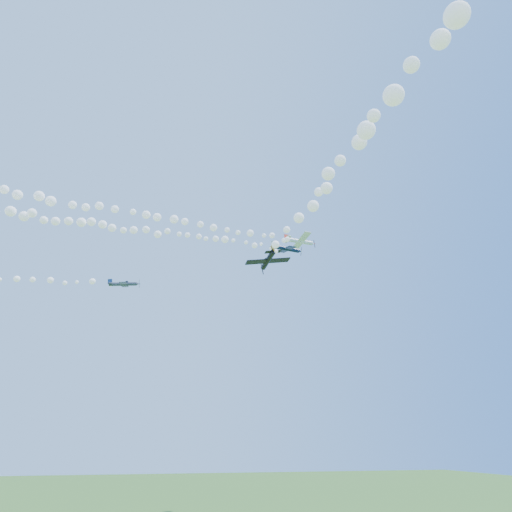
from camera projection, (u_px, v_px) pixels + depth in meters
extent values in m
cylinder|color=white|center=(299.00, 241.00, 95.66)|extent=(6.50, 2.84, 1.01)
cone|color=white|center=(313.00, 244.00, 96.86)|extent=(1.00, 1.06, 0.88)
cone|color=red|center=(315.00, 244.00, 97.03)|extent=(0.41, 0.39, 0.31)
cube|color=black|center=(314.00, 244.00, 96.98)|extent=(0.15, 0.49, 2.06)
cube|color=white|center=(300.00, 242.00, 95.69)|extent=(2.71, 8.10, 1.51)
cube|color=white|center=(287.00, 239.00, 94.70)|extent=(1.30, 2.90, 0.57)
cube|color=red|center=(286.00, 237.00, 94.99)|extent=(1.08, 0.45, 1.32)
sphere|color=black|center=(302.00, 240.00, 96.20)|extent=(0.91, 1.00, 0.91)
cylinder|color=#0B1734|center=(285.00, 249.00, 87.35)|extent=(5.97, 1.89, 1.13)
cone|color=#0B1734|center=(300.00, 251.00, 88.15)|extent=(0.86, 0.90, 0.83)
cone|color=white|center=(302.00, 252.00, 88.26)|extent=(0.35, 0.32, 0.29)
cube|color=black|center=(301.00, 252.00, 88.24)|extent=(0.18, 0.60, 1.84)
cube|color=#0B1734|center=(286.00, 249.00, 87.39)|extent=(1.88, 7.14, 2.04)
cube|color=#0B1734|center=(273.00, 246.00, 86.69)|extent=(0.98, 2.54, 0.76)
cube|color=white|center=(273.00, 244.00, 86.77)|extent=(1.01, 0.44, 1.21)
sphere|color=black|center=(289.00, 248.00, 87.63)|extent=(0.79, 0.91, 0.90)
cylinder|color=#353B4E|center=(123.00, 284.00, 84.54)|extent=(5.34, 1.93, 1.21)
cone|color=#353B4E|center=(138.00, 284.00, 85.14)|extent=(0.82, 0.83, 0.77)
cone|color=navy|center=(140.00, 284.00, 85.22)|extent=(0.33, 0.30, 0.27)
cube|color=black|center=(139.00, 284.00, 85.20)|extent=(0.20, 0.44, 1.66)
cube|color=#353B4E|center=(124.00, 285.00, 84.56)|extent=(1.46, 6.44, 1.49)
cube|color=#353B4E|center=(110.00, 284.00, 84.05)|extent=(0.80, 2.28, 0.57)
cube|color=navy|center=(110.00, 282.00, 84.13)|extent=(0.93, 0.31, 1.12)
sphere|color=black|center=(127.00, 282.00, 84.76)|extent=(0.70, 0.76, 0.80)
cylinder|color=black|center=(268.00, 260.00, 69.36)|extent=(2.10, 6.12, 1.27)
cone|color=black|center=(263.00, 268.00, 72.15)|extent=(0.94, 0.91, 0.86)
cone|color=#BF8616|center=(262.00, 269.00, 72.54)|extent=(0.34, 0.37, 0.31)
cube|color=black|center=(262.00, 269.00, 72.43)|extent=(0.49, 0.18, 1.90)
cube|color=black|center=(268.00, 261.00, 69.52)|extent=(7.38, 1.82, 1.59)
cube|color=black|center=(273.00, 252.00, 67.06)|extent=(2.61, 0.97, 0.61)
cube|color=#BF8616|center=(272.00, 248.00, 67.21)|extent=(0.34, 1.03, 1.27)
sphere|color=black|center=(266.00, 260.00, 70.24)|extent=(0.87, 0.80, 0.89)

